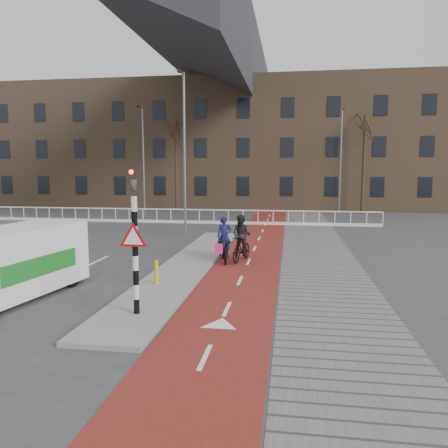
# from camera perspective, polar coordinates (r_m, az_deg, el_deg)

# --- Properties ---
(ground) EXTENTS (120.00, 120.00, 0.00)m
(ground) POSITION_cam_1_polar(r_m,az_deg,el_deg) (12.86, -5.68, -9.34)
(ground) COLOR #38383A
(ground) RESTS_ON ground
(bike_lane) EXTENTS (2.50, 60.00, 0.01)m
(bike_lane) POSITION_cam_1_polar(r_m,az_deg,el_deg) (22.30, 4.43, -2.30)
(bike_lane) COLOR maroon
(bike_lane) RESTS_ON ground
(sidewalk) EXTENTS (3.00, 60.00, 0.01)m
(sidewalk) POSITION_cam_1_polar(r_m,az_deg,el_deg) (22.28, 11.63, -2.43)
(sidewalk) COLOR slate
(sidewalk) RESTS_ON ground
(curb_island) EXTENTS (1.80, 16.00, 0.12)m
(curb_island) POSITION_cam_1_polar(r_m,az_deg,el_deg) (16.77, -4.64, -5.23)
(curb_island) COLOR gray
(curb_island) RESTS_ON ground
(traffic_signal) EXTENTS (0.80, 0.80, 3.68)m
(traffic_signal) POSITION_cam_1_polar(r_m,az_deg,el_deg) (10.71, -11.59, -1.85)
(traffic_signal) COLOR black
(traffic_signal) RESTS_ON curb_island
(bollard) EXTENTS (0.12, 0.12, 0.74)m
(bollard) POSITION_cam_1_polar(r_m,az_deg,el_deg) (13.71, -8.80, -6.24)
(bollard) COLOR #DDBA0C
(bollard) RESTS_ON curb_island
(cyclist_near) EXTENTS (0.99, 1.80, 1.80)m
(cyclist_near) POSITION_cam_1_polar(r_m,az_deg,el_deg) (17.22, 0.01, -3.01)
(cyclist_near) COLOR black
(cyclist_near) RESTS_ON bike_lane
(cyclist_far) EXTENTS (0.93, 1.78, 1.86)m
(cyclist_far) POSITION_cam_1_polar(r_m,az_deg,el_deg) (17.35, 2.31, -2.38)
(cyclist_far) COLOR black
(cyclist_far) RESTS_ON bike_lane
(van) EXTENTS (2.56, 4.88, 2.00)m
(van) POSITION_cam_1_polar(r_m,az_deg,el_deg) (13.71, -26.09, -4.48)
(van) COLOR white
(van) RESTS_ON ground
(railing) EXTENTS (28.00, 0.10, 0.99)m
(railing) POSITION_cam_1_polar(r_m,az_deg,el_deg) (30.24, -6.96, 0.71)
(railing) COLOR silver
(railing) RESTS_ON ground
(townhouse_row) EXTENTS (46.00, 10.00, 15.90)m
(townhouse_row) POSITION_cam_1_polar(r_m,az_deg,el_deg) (44.57, 0.73, 12.45)
(townhouse_row) COLOR #7F6047
(townhouse_row) RESTS_ON ground
(tree_mid) EXTENTS (0.25, 0.25, 8.06)m
(tree_mid) POSITION_cam_1_polar(r_m,az_deg,el_deg) (38.67, -6.26, 7.62)
(tree_mid) COLOR black
(tree_mid) RESTS_ON ground
(tree_right) EXTENTS (0.25, 0.25, 8.16)m
(tree_right) POSITION_cam_1_polar(r_m,az_deg,el_deg) (38.36, 17.76, 7.41)
(tree_right) COLOR black
(tree_right) RESTS_ON ground
(streetlight_near) EXTENTS (0.12, 0.12, 8.75)m
(streetlight_near) POSITION_cam_1_polar(r_m,az_deg,el_deg) (23.97, -5.16, 8.82)
(streetlight_near) COLOR slate
(streetlight_near) RESTS_ON ground
(streetlight_left) EXTENTS (0.12, 0.12, 8.35)m
(streetlight_left) POSITION_cam_1_polar(r_m,az_deg,el_deg) (33.88, -10.46, 7.88)
(streetlight_left) COLOR slate
(streetlight_left) RESTS_ON ground
(streetlight_right) EXTENTS (0.12, 0.12, 8.47)m
(streetlight_right) POSITION_cam_1_polar(r_m,az_deg,el_deg) (36.97, 14.98, 7.77)
(streetlight_right) COLOR slate
(streetlight_right) RESTS_ON ground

